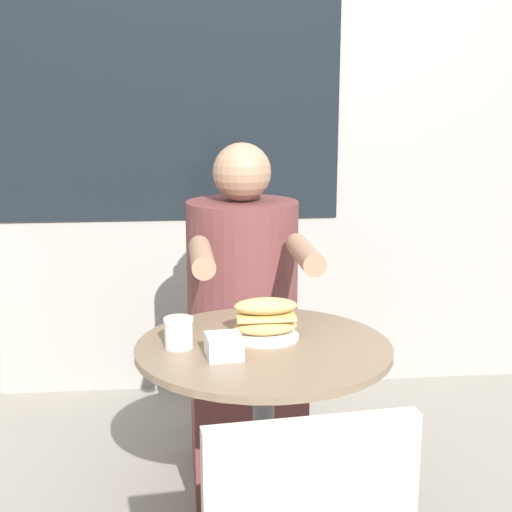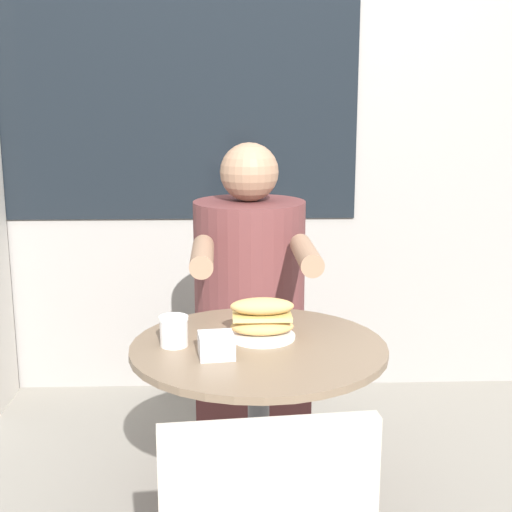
# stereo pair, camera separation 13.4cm
# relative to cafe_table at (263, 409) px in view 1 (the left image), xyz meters

# --- Properties ---
(storefront_wall) EXTENTS (8.00, 0.09, 2.80)m
(storefront_wall) POSITION_rel_cafe_table_xyz_m (-0.00, 1.43, 0.89)
(storefront_wall) COLOR gray
(storefront_wall) RESTS_ON ground_plane
(cafe_table) EXTENTS (0.70, 0.70, 0.70)m
(cafe_table) POSITION_rel_cafe_table_xyz_m (0.00, 0.00, 0.00)
(cafe_table) COLOR brown
(cafe_table) RESTS_ON ground_plane
(diner_chair) EXTENTS (0.39, 0.39, 0.87)m
(diner_chair) POSITION_rel_cafe_table_xyz_m (-0.01, 0.90, 0.01)
(diner_chair) COLOR #ADA393
(diner_chair) RESTS_ON ground_plane
(seated_diner) EXTENTS (0.39, 0.70, 1.21)m
(seated_diner) POSITION_rel_cafe_table_xyz_m (-0.01, 0.55, 0.00)
(seated_diner) COLOR brown
(seated_diner) RESTS_ON ground_plane
(sandwich_on_plate) EXTENTS (0.19, 0.19, 0.11)m
(sandwich_on_plate) POSITION_rel_cafe_table_xyz_m (0.01, 0.06, 0.24)
(sandwich_on_plate) COLOR white
(sandwich_on_plate) RESTS_ON cafe_table
(drink_cup) EXTENTS (0.08, 0.08, 0.08)m
(drink_cup) POSITION_rel_cafe_table_xyz_m (-0.23, -0.00, 0.23)
(drink_cup) COLOR silver
(drink_cup) RESTS_ON cafe_table
(napkin_box) EXTENTS (0.10, 0.10, 0.06)m
(napkin_box) POSITION_rel_cafe_table_xyz_m (-0.11, -0.09, 0.22)
(napkin_box) COLOR silver
(napkin_box) RESTS_ON cafe_table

